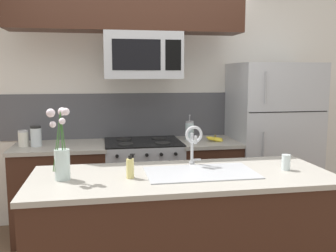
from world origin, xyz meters
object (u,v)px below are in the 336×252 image
object	(u,v)px
dish_soap_bottle	(130,168)
stove_range	(143,185)
refrigerator	(271,143)
spare_glass	(286,162)
flower_vase	(62,157)
storage_jar_tall	(23,138)
microwave	(142,56)
banana_bunch	(215,139)
sink_faucet	(194,140)
storage_jar_medium	(36,136)
french_press	(190,131)

from	to	relation	value
dish_soap_bottle	stove_range	bearing A→B (deg)	80.05
stove_range	refrigerator	bearing A→B (deg)	0.82
refrigerator	spare_glass	size ratio (longest dim) A/B	15.19
flower_vase	storage_jar_tall	bearing A→B (deg)	111.02
microwave	flower_vase	distance (m)	1.57
flower_vase	refrigerator	bearing A→B (deg)	31.61
stove_range	banana_bunch	bearing A→B (deg)	-4.62
microwave	dish_soap_bottle	bearing A→B (deg)	-100.12
spare_glass	flower_vase	bearing A→B (deg)	179.07
sink_faucet	dish_soap_bottle	distance (m)	0.57
storage_jar_medium	french_press	size ratio (longest dim) A/B	0.73
storage_jar_tall	storage_jar_medium	distance (m)	0.12
stove_range	refrigerator	distance (m)	1.45
refrigerator	storage_jar_medium	world-z (taller)	refrigerator
stove_range	storage_jar_tall	xyz separation A→B (m)	(-1.14, -0.00, 0.52)
storage_jar_tall	refrigerator	bearing A→B (deg)	0.52
banana_bunch	french_press	size ratio (longest dim) A/B	0.72
storage_jar_tall	sink_faucet	distance (m)	1.75
banana_bunch	spare_glass	size ratio (longest dim) A/B	1.70
stove_range	storage_jar_medium	distance (m)	1.16
microwave	banana_bunch	distance (m)	1.12
banana_bunch	sink_faucet	size ratio (longest dim) A/B	0.62
microwave	storage_jar_medium	world-z (taller)	microwave
dish_soap_bottle	flower_vase	xyz separation A→B (m)	(-0.44, 0.04, 0.08)
storage_jar_medium	banana_bunch	bearing A→B (deg)	-1.24
stove_range	storage_jar_tall	size ratio (longest dim) A/B	6.05
stove_range	french_press	world-z (taller)	french_press
refrigerator	storage_jar_tall	distance (m)	2.54
dish_soap_bottle	flower_vase	world-z (taller)	flower_vase
stove_range	spare_glass	bearing A→B (deg)	-55.02
storage_jar_tall	banana_bunch	world-z (taller)	storage_jar_tall
microwave	french_press	world-z (taller)	microwave
flower_vase	storage_jar_medium	bearing A→B (deg)	106.30
refrigerator	stove_range	bearing A→B (deg)	-179.18
spare_glass	banana_bunch	bearing A→B (deg)	97.05
refrigerator	spare_glass	xyz separation A→B (m)	(-0.50, -1.29, 0.11)
refrigerator	storage_jar_tall	world-z (taller)	refrigerator
microwave	banana_bunch	xyz separation A→B (m)	(0.74, -0.04, -0.84)
storage_jar_medium	dish_soap_bottle	distance (m)	1.50
microwave	sink_faucet	size ratio (longest dim) A/B	2.43
french_press	microwave	bearing A→B (deg)	-170.75
storage_jar_medium	flower_vase	bearing A→B (deg)	-73.70
spare_glass	stove_range	bearing A→B (deg)	124.98
french_press	flower_vase	distance (m)	1.75
microwave	storage_jar_medium	size ratio (longest dim) A/B	3.81
flower_vase	banana_bunch	bearing A→B (deg)	40.18
banana_bunch	microwave	bearing A→B (deg)	176.99
french_press	storage_jar_tall	bearing A→B (deg)	-177.80
storage_jar_medium	sink_faucet	world-z (taller)	sink_faucet
refrigerator	dish_soap_bottle	size ratio (longest dim) A/B	10.34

